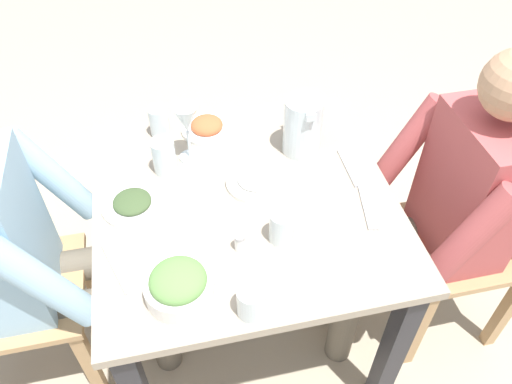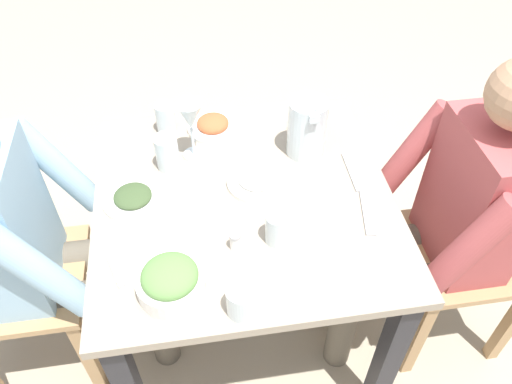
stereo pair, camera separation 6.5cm
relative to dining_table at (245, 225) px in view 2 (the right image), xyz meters
The scene contains 19 objects.
ground_plane 0.61m from the dining_table, ahead, with size 8.00×8.00×0.00m, color tan.
dining_table is the anchor object (origin of this frame).
chair_near 0.82m from the dining_table, 96.50° to the right, with size 0.40×0.40×0.88m.
diner_near 0.61m from the dining_table, 98.68° to the right, with size 0.48×0.53×1.18m.
diner_far 0.60m from the dining_table, 88.89° to the left, with size 0.48×0.53×1.18m.
water_pitcher 0.36m from the dining_table, 52.57° to the right, with size 0.16×0.12×0.19m.
salad_bowl 0.41m from the dining_table, 143.47° to the left, with size 0.17×0.17×0.09m.
plate_dolmas 0.35m from the dining_table, 84.76° to the left, with size 0.18×0.18×0.04m.
plate_yoghurt 0.16m from the dining_table, 44.24° to the right, with size 0.18×0.18×0.05m.
plate_rice_curry 0.36m from the dining_table, 10.27° to the left, with size 0.17×0.17×0.05m.
water_glass_near_left 0.26m from the dining_table, 159.58° to the right, with size 0.07×0.07×0.10m, color silver.
water_glass_far_left 0.44m from the dining_table, 31.87° to the left, with size 0.06×0.06×0.11m, color silver.
water_glass_center 0.33m from the dining_table, 52.51° to the left, with size 0.07×0.07×0.11m, color silver.
water_glass_near_right 0.42m from the dining_table, behind, with size 0.07×0.07×0.09m, color silver.
wine_glass 0.36m from the dining_table, 32.58° to the left, with size 0.08×0.08×0.20m.
salt_shaker 0.25m from the dining_table, 165.26° to the left, with size 0.03×0.03×0.05m.
fork_near 0.37m from the dining_table, 82.00° to the right, with size 0.17×0.03×0.01m, color silver.
knife_near 0.44m from the dining_table, 115.75° to the left, with size 0.18×0.02×0.01m, color silver.
fork_far 0.38m from the dining_table, 109.74° to the right, with size 0.17×0.03×0.01m, color silver.
Camera 2 is at (-1.03, 0.12, 1.80)m, focal length 35.46 mm.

